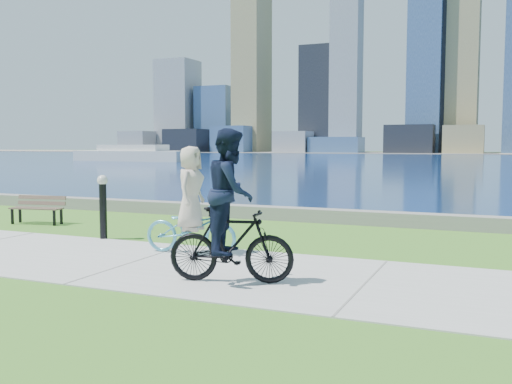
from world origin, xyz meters
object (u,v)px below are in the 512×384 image
cyclist_man (231,218)px  cyclist_woman (191,214)px  bollard_lamp (103,203)px  park_bench (38,207)px

cyclist_man → cyclist_woman: bearing=29.7°
bollard_lamp → cyclist_man: size_ratio=0.62×
park_bench → bollard_lamp: 3.38m
park_bench → bollard_lamp: (3.09, -1.32, 0.36)m
cyclist_man → bollard_lamp: bearing=45.8°
bollard_lamp → cyclist_woman: size_ratio=0.70×
park_bench → cyclist_man: size_ratio=0.64×
park_bench → cyclist_man: (7.29, -3.76, 0.53)m
cyclist_woman → cyclist_man: bearing=-142.9°
park_bench → bollard_lamp: bollard_lamp is taller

